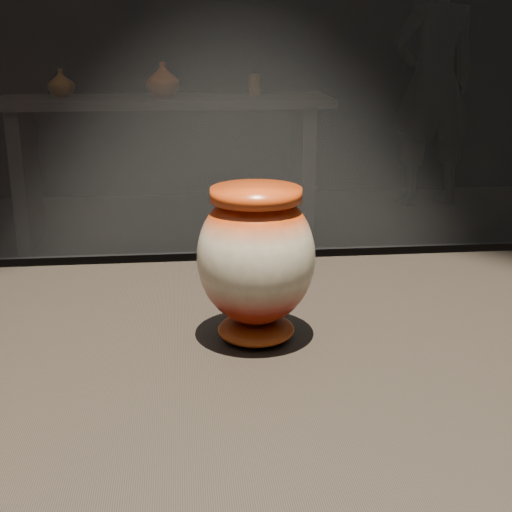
{
  "coord_description": "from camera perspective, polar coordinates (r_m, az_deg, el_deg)",
  "views": [
    {
      "loc": [
        0.08,
        -0.77,
        1.28
      ],
      "look_at": [
        0.17,
        0.07,
        1.01
      ],
      "focal_mm": 50.0,
      "sensor_mm": 36.0,
      "label": 1
    }
  ],
  "objects": [
    {
      "name": "back_shelf",
      "position": [
        4.45,
        -7.24,
        9.13
      ],
      "size": [
        2.0,
        0.6,
        0.9
      ],
      "color": "black",
      "rests_on": "ground"
    },
    {
      "name": "visitor",
      "position": [
        5.55,
        14.0,
        13.31
      ],
      "size": [
        0.72,
        0.53,
        1.83
      ],
      "primitive_type": "imported",
      "rotation": [
        0.0,
        0.0,
        3.29
      ],
      "color": "black",
      "rests_on": "ground"
    },
    {
      "name": "back_vase_right",
      "position": [
        4.45,
        -0.13,
        13.52
      ],
      "size": [
        0.07,
        0.07,
        0.13
      ],
      "primitive_type": "cylinder",
      "color": "brown",
      "rests_on": "back_shelf"
    },
    {
      "name": "back_vase_left",
      "position": [
        4.51,
        -15.34,
        13.19
      ],
      "size": [
        0.18,
        0.18,
        0.16
      ],
      "primitive_type": "imported",
      "rotation": [
        0.0,
        0.0,
        3.29
      ],
      "color": "brown",
      "rests_on": "back_shelf"
    },
    {
      "name": "back_vase_mid",
      "position": [
        4.37,
        -7.46,
        13.81
      ],
      "size": [
        0.23,
        0.23,
        0.21
      ],
      "primitive_type": "imported",
      "rotation": [
        0.0,
        0.0,
        6.08
      ],
      "color": "maroon",
      "rests_on": "back_shelf"
    },
    {
      "name": "main_vase",
      "position": [
        0.88,
        0.0,
        -0.22
      ],
      "size": [
        0.16,
        0.16,
        0.2
      ],
      "rotation": [
        0.0,
        0.0,
        0.13
      ],
      "color": "maroon",
      "rests_on": "display_plinth"
    }
  ]
}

